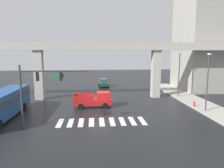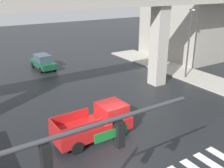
{
  "view_description": "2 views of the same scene",
  "coord_description": "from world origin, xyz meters",
  "views": [
    {
      "loc": [
        -0.78,
        -26.16,
        7.41
      ],
      "look_at": [
        1.53,
        0.09,
        3.32
      ],
      "focal_mm": 33.36,
      "sensor_mm": 36.0,
      "label": 1
    },
    {
      "loc": [
        -7.59,
        -11.41,
        9.08
      ],
      "look_at": [
        0.46,
        1.29,
        3.46
      ],
      "focal_mm": 40.97,
      "sensor_mm": 36.0,
      "label": 2
    }
  ],
  "objects": [
    {
      "name": "ground_plane",
      "position": [
        0.0,
        0.0,
        0.0
      ],
      "size": [
        120.0,
        120.0,
        0.0
      ],
      "primitive_type": "plane",
      "color": "black"
    },
    {
      "name": "pickup_truck",
      "position": [
        -0.69,
        1.32,
        0.99
      ],
      "size": [
        5.15,
        2.2,
        2.08
      ],
      "color": "red",
      "rests_on": "ground"
    },
    {
      "name": "street_lamp_mid_block",
      "position": [
        13.01,
        6.36,
        4.56
      ],
      "size": [
        0.44,
        0.7,
        7.24
      ],
      "color": "#38383D",
      "rests_on": "ground"
    },
    {
      "name": "elevated_overpass",
      "position": [
        0.0,
        6.77,
        7.44
      ],
      "size": [
        49.79,
        1.9,
        8.86
      ],
      "color": "#ADA89E",
      "rests_on": "ground"
    },
    {
      "name": "sedan_dark_green",
      "position": [
        1.25,
        18.0,
        0.85
      ],
      "size": [
        2.14,
        4.39,
        1.72
      ],
      "color": "#14472D",
      "rests_on": "ground"
    }
  ]
}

